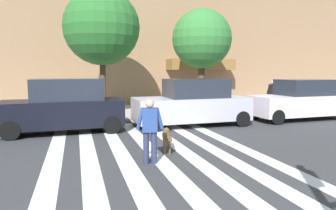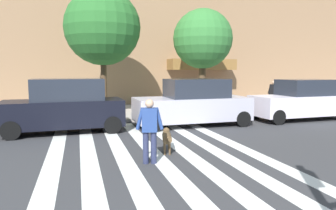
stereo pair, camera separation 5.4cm
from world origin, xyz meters
name	(u,v)px [view 2 (the right image)]	position (x,y,z in m)	size (l,w,h in m)	color
ground_plane	(202,163)	(0.00, 6.66, 0.00)	(160.00, 160.00, 0.00)	#353538
sidewalk_far	(135,112)	(0.00, 16.32, 0.07)	(80.00, 6.00, 0.15)	#AAA29C
crosswalk_stripes	(166,166)	(-0.97, 6.66, 0.00)	(5.85, 12.72, 0.01)	silver
parked_car_behind_first	(65,107)	(-3.49, 11.77, 0.99)	(4.47, 2.02, 2.05)	black
parked_car_third_in_line	(193,104)	(1.70, 11.77, 0.95)	(4.89, 2.09, 2.00)	#B3AFBE
parked_car_fourth_in_line	(302,101)	(7.31, 11.77, 0.91)	(4.92, 2.03, 1.93)	silver
street_tree_nearest	(103,28)	(-1.72, 15.43, 4.48)	(3.77, 3.77, 6.23)	#4C3823
street_tree_middle	(203,40)	(3.67, 15.46, 4.05)	(3.26, 3.26, 5.56)	#4C3823
pedestrian_dog_walker	(150,128)	(-1.30, 6.98, 0.93)	(0.70, 0.33, 1.64)	#282D4C
dog_on_leash	(167,137)	(-0.58, 7.91, 0.44)	(0.44, 1.11, 0.65)	brown
pedestrian_bystander	(273,93)	(7.65, 14.53, 1.08)	(0.39, 0.67, 1.64)	#282D4C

